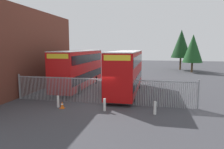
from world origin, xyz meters
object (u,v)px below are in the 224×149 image
at_px(double_decker_bus_behind_fence_left, 79,68).
at_px(bollard_near_right, 155,108).
at_px(double_decker_bus_near_gate, 126,70).
at_px(traffic_cone_by_gate, 62,105).
at_px(bollard_center_front, 105,105).
at_px(bollard_near_left, 58,101).

height_order(double_decker_bus_behind_fence_left, bollard_near_right, double_decker_bus_behind_fence_left).
relative_size(double_decker_bus_near_gate, traffic_cone_by_gate, 18.32).
distance_m(double_decker_bus_behind_fence_left, bollard_center_front, 9.60).
relative_size(double_decker_bus_near_gate, bollard_near_left, 11.38).
bearing_deg(double_decker_bus_behind_fence_left, bollard_center_front, -57.70).
bearing_deg(traffic_cone_by_gate, double_decker_bus_behind_fence_left, 101.15).
distance_m(double_decker_bus_behind_fence_left, traffic_cone_by_gate, 8.44).
relative_size(bollard_center_front, bollard_near_right, 1.00).
relative_size(double_decker_bus_behind_fence_left, bollard_center_front, 11.38).
height_order(bollard_near_left, bollard_center_front, same).
bearing_deg(double_decker_bus_behind_fence_left, bollard_near_right, -42.32).
distance_m(double_decker_bus_near_gate, traffic_cone_by_gate, 8.01).
distance_m(bollard_near_right, traffic_cone_by_gate, 7.21).
xyz_separation_m(bollard_center_front, traffic_cone_by_gate, (-3.44, -0.07, -0.19)).
distance_m(double_decker_bus_near_gate, bollard_center_front, 6.74).
distance_m(bollard_near_left, traffic_cone_by_gate, 0.56).
bearing_deg(bollard_near_right, double_decker_bus_near_gate, 114.88).
height_order(double_decker_bus_behind_fence_left, traffic_cone_by_gate, double_decker_bus_behind_fence_left).
bearing_deg(double_decker_bus_near_gate, bollard_near_left, -126.87).
distance_m(double_decker_bus_near_gate, double_decker_bus_behind_fence_left, 5.99).
relative_size(double_decker_bus_near_gate, double_decker_bus_behind_fence_left, 1.00).
bearing_deg(bollard_near_right, bollard_center_front, 179.19).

